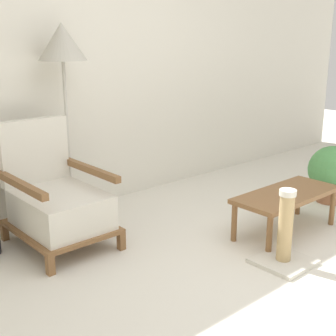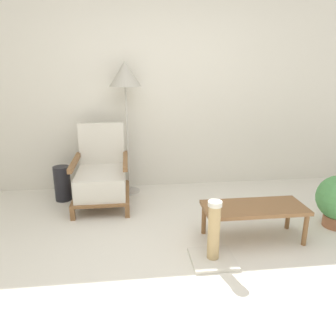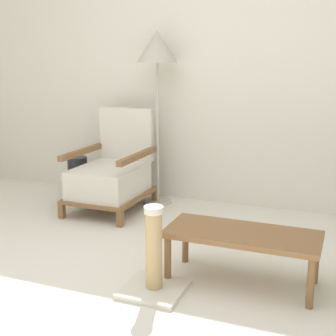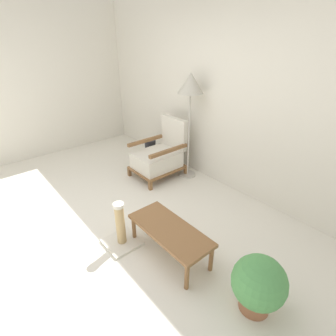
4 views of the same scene
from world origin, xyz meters
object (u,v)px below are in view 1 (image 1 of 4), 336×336
(scratching_post, at_px, (284,241))
(potted_plant, at_px, (332,172))
(coffee_table, at_px, (287,198))
(floor_lamp, at_px, (63,52))
(armchair, at_px, (56,201))

(scratching_post, bearing_deg, potted_plant, 18.05)
(potted_plant, bearing_deg, coffee_table, -171.21)
(floor_lamp, xyz_separation_m, scratching_post, (0.68, -1.68, -1.24))
(floor_lamp, height_order, potted_plant, floor_lamp)
(armchair, xyz_separation_m, floor_lamp, (0.31, 0.34, 1.07))
(armchair, distance_m, scratching_post, 1.68)
(floor_lamp, bearing_deg, armchair, -132.83)
(scratching_post, bearing_deg, coffee_table, 34.10)
(coffee_table, relative_size, potted_plant, 1.75)
(armchair, relative_size, potted_plant, 1.70)
(coffee_table, bearing_deg, scratching_post, -145.90)
(floor_lamp, relative_size, coffee_table, 1.73)
(floor_lamp, height_order, scratching_post, floor_lamp)
(armchair, distance_m, potted_plant, 2.56)
(potted_plant, xyz_separation_m, scratching_post, (-1.41, -0.46, -0.12))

